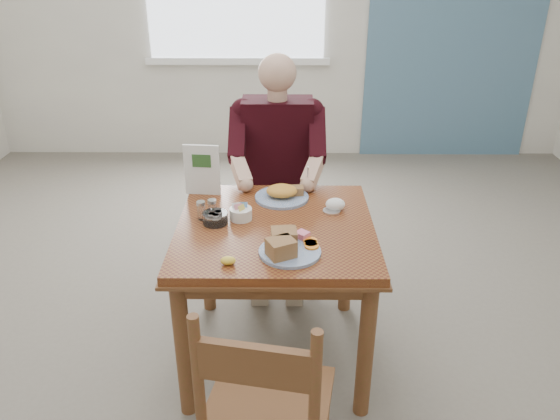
{
  "coord_description": "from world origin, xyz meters",
  "views": [
    {
      "loc": [
        0.04,
        -2.22,
        1.91
      ],
      "look_at": [
        0.02,
        0.0,
        0.82
      ],
      "focal_mm": 35.0,
      "sensor_mm": 36.0,
      "label": 1
    }
  ],
  "objects_px": {
    "diner": "(277,158)",
    "near_plate": "(287,246)",
    "chair_far": "(278,203)",
    "table": "(276,246)",
    "chair_near": "(266,411)",
    "far_plate": "(283,194)"
  },
  "relations": [
    {
      "from": "chair_near",
      "to": "far_plate",
      "type": "bearing_deg",
      "value": 87.31
    },
    {
      "from": "far_plate",
      "to": "diner",
      "type": "bearing_deg",
      "value": 94.45
    },
    {
      "from": "diner",
      "to": "near_plate",
      "type": "xyz_separation_m",
      "value": [
        0.05,
        -0.96,
        -0.03
      ]
    },
    {
      "from": "diner",
      "to": "far_plate",
      "type": "distance_m",
      "value": 0.43
    },
    {
      "from": "diner",
      "to": "near_plate",
      "type": "bearing_deg",
      "value": -86.92
    },
    {
      "from": "near_plate",
      "to": "far_plate",
      "type": "relative_size",
      "value": 1.15
    },
    {
      "from": "diner",
      "to": "far_plate",
      "type": "bearing_deg",
      "value": -85.55
    },
    {
      "from": "table",
      "to": "chair_near",
      "type": "bearing_deg",
      "value": -91.37
    },
    {
      "from": "table",
      "to": "chair_far",
      "type": "xyz_separation_m",
      "value": [
        0.0,
        0.8,
        -0.16
      ]
    },
    {
      "from": "near_plate",
      "to": "far_plate",
      "type": "xyz_separation_m",
      "value": [
        -0.02,
        0.54,
        -0.0
      ]
    },
    {
      "from": "table",
      "to": "chair_far",
      "type": "relative_size",
      "value": 0.97
    },
    {
      "from": "far_plate",
      "to": "near_plate",
      "type": "bearing_deg",
      "value": -88.0
    },
    {
      "from": "table",
      "to": "chair_near",
      "type": "relative_size",
      "value": 0.97
    },
    {
      "from": "chair_far",
      "to": "diner",
      "type": "relative_size",
      "value": 0.69
    },
    {
      "from": "table",
      "to": "far_plate",
      "type": "relative_size",
      "value": 3.2
    },
    {
      "from": "table",
      "to": "diner",
      "type": "distance_m",
      "value": 0.73
    },
    {
      "from": "chair_far",
      "to": "diner",
      "type": "bearing_deg",
      "value": -89.99
    },
    {
      "from": "chair_far",
      "to": "chair_near",
      "type": "relative_size",
      "value": 1.0
    },
    {
      "from": "table",
      "to": "chair_near",
      "type": "xyz_separation_m",
      "value": [
        -0.02,
        -0.85,
        -0.16
      ]
    },
    {
      "from": "diner",
      "to": "near_plate",
      "type": "relative_size",
      "value": 4.2
    },
    {
      "from": "chair_near",
      "to": "near_plate",
      "type": "height_order",
      "value": "chair_near"
    },
    {
      "from": "chair_far",
      "to": "diner",
      "type": "xyz_separation_m",
      "value": [
        0.0,
        -0.09,
        0.33
      ]
    }
  ]
}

